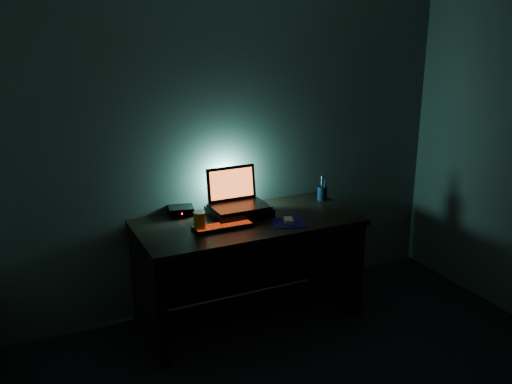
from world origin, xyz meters
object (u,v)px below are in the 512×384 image
Objects in this scene: laptop at (236,197)px; juice_glass at (200,222)px; pen_cup at (322,193)px; router at (181,211)px; keyboard at (223,226)px; mouse at (289,221)px.

laptop reaches higher than juice_glass.
pen_cup is 0.55× the size of router.
pen_cup is at bearing 4.01° from router.
keyboard is 0.17m from juice_glass.
router is (-0.00, 0.37, -0.04)m from juice_glass.
juice_glass is at bearing -171.67° from mouse.
laptop reaches higher than mouse.
laptop is at bearing 49.38° from keyboard.
mouse is (0.24, -0.32, -0.10)m from laptop.
mouse is 0.88× the size of pen_cup.
juice_glass is 0.69× the size of router.
router reaches higher than keyboard.
mouse is 0.76m from router.
pen_cup is 1.07m from juice_glass.
juice_glass is (-1.05, -0.23, 0.01)m from pen_cup.
juice_glass is at bearing -77.65° from router.
laptop is 2.91× the size of juice_glass.
mouse is at bearing -53.97° from laptop.
pen_cup reaches higher than mouse.
keyboard is at bearing -165.66° from pen_cup.
laptop is 0.39m from router.
router is at bearing 159.82° from mouse.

